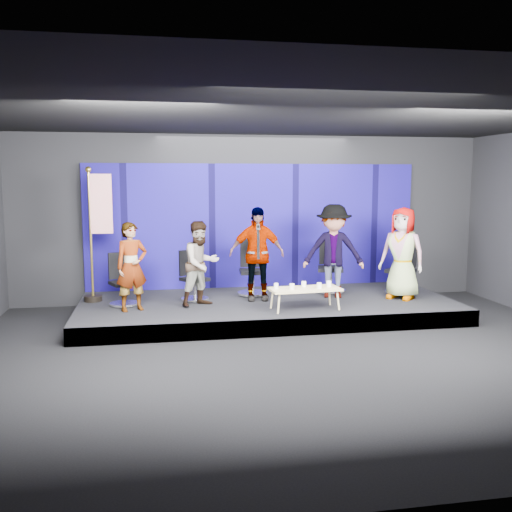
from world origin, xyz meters
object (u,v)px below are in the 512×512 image
Objects in this scene: coffee_table at (305,290)px; mug_e at (329,284)px; chair_a at (123,288)px; chair_e at (401,276)px; panelist_a at (132,267)px; mug_c at (304,284)px; panelist_e at (402,253)px; flag_stand at (98,231)px; mug_d at (319,286)px; panelist_d at (334,251)px; chair_b at (193,284)px; chair_c at (252,277)px; mug_b at (292,286)px; panelist_b at (201,264)px; chair_d at (330,274)px; panelist_c at (257,254)px; mug_a at (276,286)px.

mug_e is (0.46, 0.07, 0.08)m from coffee_table.
chair_e is at bearing -21.58° from chair_a.
mug_c is (3.00, -0.34, -0.34)m from panelist_a.
panelist_e is at bearing -21.40° from panelist_a.
mug_c is 3.94m from flag_stand.
panelist_a is at bearing -132.90° from panelist_e.
coffee_table is 12.67× the size of mug_d.
mug_c is (0.01, 0.12, 0.08)m from coffee_table.
panelist_a reaches higher than chair_a.
panelist_d reaches higher than panelist_e.
chair_b is 0.87× the size of chair_c.
mug_b is 0.72m from mug_e.
chair_e reaches higher than mug_c.
chair_e is 10.88× the size of mug_b.
flag_stand is at bearing -137.42° from chair_e.
panelist_b is 4.09m from chair_e.
panelist_b is at bearing 160.67° from mug_d.
mug_d reaches higher than coffee_table.
chair_d is (4.10, 0.52, 0.05)m from chair_a.
flag_stand is (-3.86, 1.43, 0.90)m from mug_d.
coffee_table is at bearing -38.98° from chair_a.
mug_b is at bearing -111.60° from chair_d.
chair_e reaches higher than coffee_table.
mug_c is 0.30m from mug_d.
mug_c is 0.04× the size of flag_stand.
panelist_e is (1.25, -0.36, -0.02)m from panelist_d.
chair_d is at bearing 55.50° from mug_c.
panelist_c is 17.91× the size of mug_c.
mug_b is (1.63, -1.18, 0.12)m from chair_b.
chair_d is at bearing -23.14° from chair_b.
panelist_b reaches higher than chair_e.
panelist_c is (1.08, 0.32, 0.11)m from panelist_b.
mug_d is 0.27m from mug_e.
flag_stand is (-5.70, 0.78, 0.45)m from panelist_e.
mug_b is at bearing -65.62° from chair_b.
panelist_c is (2.48, 0.03, 0.57)m from chair_a.
mug_a is at bearing -119.48° from chair_d.
mug_b is (0.26, -0.11, 0.00)m from mug_a.
chair_e is 0.43× the size of flag_stand.
chair_a is 0.54× the size of panelist_e.
chair_b is at bearing -167.41° from panelist_d.
panelist_d reaches higher than mug_a.
mug_a is at bearing 156.29° from mug_b.
mug_b and mug_d have the same top height.
chair_c is at bearing 129.76° from mug_e.
panelist_c is 1.77m from chair_d.
chair_c is 3.09m from flag_stand.
panelist_c is 2.99m from flag_stand.
chair_c is at bearing 115.40° from coffee_table.
chair_d is 4.65m from flag_stand.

